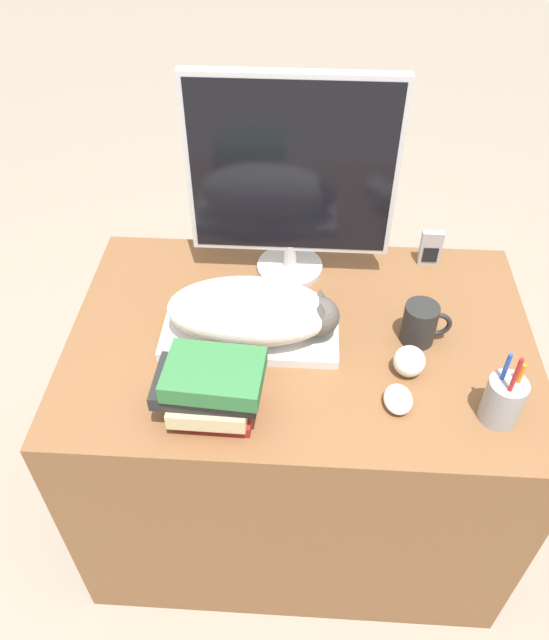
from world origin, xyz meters
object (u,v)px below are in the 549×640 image
object	(u,v)px
monitor	(290,175)
computer_mouse	(397,399)
pen_cup	(502,400)
phone	(430,248)
keyboard	(249,336)
coffee_mug	(420,324)
baseball	(408,361)
book_stack	(210,388)
cat	(254,311)

from	to	relation	value
monitor	computer_mouse	distance (m)	0.58
pen_cup	monitor	bearing A→B (deg)	134.49
computer_mouse	phone	xyz separation A→B (m)	(0.12, 0.50, 0.03)
keyboard	phone	distance (m)	0.56
coffee_mug	monitor	bearing A→B (deg)	142.29
pen_cup	baseball	size ratio (longest dim) A/B	2.77
book_stack	cat	bearing A→B (deg)	71.86
monitor	coffee_mug	world-z (taller)	monitor
keyboard	book_stack	xyz separation A→B (m)	(-0.06, -0.22, 0.06)
keyboard	computer_mouse	xyz separation A→B (m)	(0.33, -0.18, 0.01)
coffee_mug	book_stack	world-z (taller)	book_stack
pen_cup	book_stack	size ratio (longest dim) A/B	0.86
pen_cup	phone	world-z (taller)	pen_cup
keyboard	pen_cup	distance (m)	0.58
monitor	book_stack	distance (m)	0.55
baseball	cat	bearing A→B (deg)	167.16
keyboard	book_stack	world-z (taller)	book_stack
coffee_mug	book_stack	size ratio (longest dim) A/B	0.50
keyboard	phone	bearing A→B (deg)	35.30
keyboard	computer_mouse	bearing A→B (deg)	-27.73
baseball	keyboard	bearing A→B (deg)	167.60
phone	coffee_mug	bearing A→B (deg)	-101.16
cat	book_stack	size ratio (longest dim) A/B	1.72
computer_mouse	book_stack	world-z (taller)	book_stack
coffee_mug	book_stack	distance (m)	0.52
keyboard	computer_mouse	world-z (taller)	computer_mouse
coffee_mug	pen_cup	distance (m)	0.27
coffee_mug	phone	xyz separation A→B (m)	(0.06, 0.30, -0.00)
book_stack	computer_mouse	bearing A→B (deg)	6.12
keyboard	coffee_mug	world-z (taller)	coffee_mug
keyboard	book_stack	size ratio (longest dim) A/B	1.81
monitor	keyboard	bearing A→B (deg)	-106.99
computer_mouse	coffee_mug	xyz separation A→B (m)	(0.06, 0.20, 0.03)
pen_cup	baseball	xyz separation A→B (m)	(-0.18, 0.12, -0.02)
computer_mouse	pen_cup	xyz separation A→B (m)	(0.21, -0.02, 0.04)
keyboard	monitor	distance (m)	0.40
pen_cup	phone	xyz separation A→B (m)	(-0.08, 0.52, -0.01)
keyboard	pen_cup	world-z (taller)	pen_cup
monitor	coffee_mug	size ratio (longest dim) A/B	4.64
baseball	book_stack	xyz separation A→B (m)	(-0.42, -0.14, 0.04)
computer_mouse	pen_cup	size ratio (longest dim) A/B	0.41
baseball	phone	world-z (taller)	phone
computer_mouse	pen_cup	bearing A→B (deg)	-5.79
cat	pen_cup	xyz separation A→B (m)	(0.53, -0.20, -0.04)
keyboard	cat	size ratio (longest dim) A/B	1.06
coffee_mug	phone	size ratio (longest dim) A/B	1.14
keyboard	phone	world-z (taller)	phone
phone	book_stack	bearing A→B (deg)	-133.60
keyboard	cat	distance (m)	0.08
phone	book_stack	distance (m)	0.75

